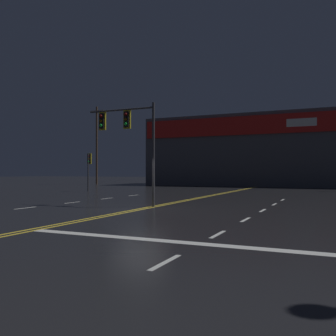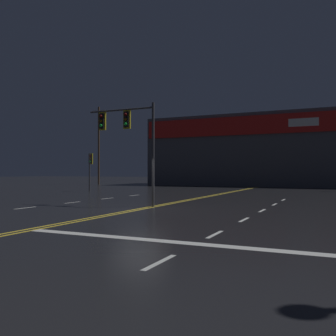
# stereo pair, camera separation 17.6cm
# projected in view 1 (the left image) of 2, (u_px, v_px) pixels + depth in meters

# --- Properties ---
(ground_plane) EXTENTS (200.00, 200.00, 0.00)m
(ground_plane) POSITION_uv_depth(u_px,v_px,m) (140.00, 209.00, 17.83)
(ground_plane) COLOR black
(road_markings) EXTENTS (16.19, 60.00, 0.01)m
(road_markings) POSITION_uv_depth(u_px,v_px,m) (147.00, 213.00, 16.09)
(road_markings) COLOR gold
(road_markings) RESTS_ON ground
(traffic_signal_median) EXTENTS (3.97, 0.36, 5.36)m
(traffic_signal_median) POSITION_uv_depth(u_px,v_px,m) (126.00, 129.00, 19.83)
(traffic_signal_median) COLOR #38383D
(traffic_signal_median) RESTS_ON ground
(traffic_signal_corner_northwest) EXTENTS (0.42, 0.36, 3.48)m
(traffic_signal_corner_northwest) POSITION_uv_depth(u_px,v_px,m) (89.00, 163.00, 34.25)
(traffic_signal_corner_northwest) COLOR #38383D
(traffic_signal_corner_northwest) RESTS_ON ground
(building_backdrop) EXTENTS (29.07, 10.23, 8.83)m
(building_backdrop) POSITION_uv_depth(u_px,v_px,m) (263.00, 151.00, 48.31)
(building_backdrop) COLOR #4C4C51
(building_backdrop) RESTS_ON ground
(utility_pole_row) EXTENTS (45.81, 0.26, 11.06)m
(utility_pole_row) POSITION_uv_depth(u_px,v_px,m) (235.00, 142.00, 45.00)
(utility_pole_row) COLOR #4C3828
(utility_pole_row) RESTS_ON ground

